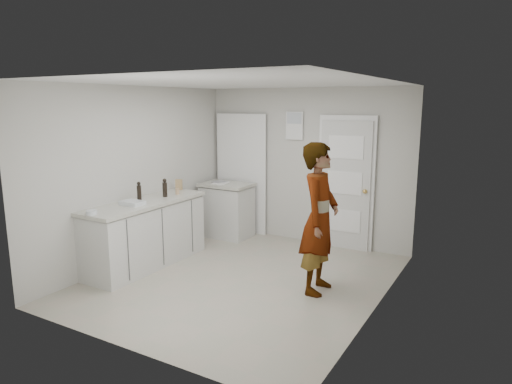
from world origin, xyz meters
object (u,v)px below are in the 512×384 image
Objects in this scene: person at (319,219)px; cake_mix_box at (179,185)px; spice_jar at (177,191)px; baking_dish at (132,203)px; oil_cruet_a at (165,188)px; oil_cruet_b at (139,192)px; egg_bowl at (91,212)px.

cake_mix_box is at bearing 73.74° from person.
baking_dish is at bearing -94.02° from spice_jar.
oil_cruet_b is at bearing -105.04° from oil_cruet_a.
oil_cruet_b reaches higher than egg_bowl.
oil_cruet_a is at bearing 85.20° from person.
person is 2.77m from egg_bowl.
egg_bowl is at bearing -93.73° from baking_dish.
person is 6.77× the size of oil_cruet_a.
oil_cruet_b reaches higher than spice_jar.
baking_dish is (-2.42, -0.62, 0.04)m from person.
person is at bearing -0.26° from oil_cruet_a.
person is at bearing -31.40° from cake_mix_box.
baking_dish is (0.15, -1.15, -0.06)m from cake_mix_box.
oil_cruet_b is (0.06, -0.93, 0.05)m from cake_mix_box.
baking_dish is at bearing -68.59° from oil_cruet_b.
spice_jar is 0.29× the size of baking_dish.
oil_cruet_a is at bearing 87.99° from baking_dish.
egg_bowl is (0.05, -0.87, -0.10)m from oil_cruet_b.
person is at bearing 27.10° from egg_bowl.
spice_jar is 0.86m from baking_dish.
person reaches higher than egg_bowl.
oil_cruet_b reaches higher than baking_dish.
cake_mix_box is 1.80m from egg_bowl.
oil_cruet_b is (-2.51, -0.39, 0.15)m from person.
cake_mix_box is 1.88× the size of spice_jar.
spice_jar is at bearing 79.65° from person.
spice_jar reaches higher than egg_bowl.
person is at bearing -5.82° from spice_jar.
egg_bowl is at bearing 112.56° from person.
spice_jar is at bearing 80.56° from oil_cruet_a.
egg_bowl is (-0.06, -1.27, -0.10)m from oil_cruet_a.
baking_dish is 2.28× the size of egg_bowl.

